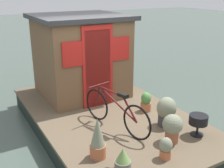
# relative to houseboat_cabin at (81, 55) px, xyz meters

# --- Properties ---
(ground_plane) EXTENTS (60.00, 60.00, 0.00)m
(ground_plane) POSITION_rel_houseboat_cabin_xyz_m (-1.33, 0.00, -1.43)
(ground_plane) COLOR #47564C
(houseboat_deck) EXTENTS (4.90, 2.91, 0.45)m
(houseboat_deck) POSITION_rel_houseboat_cabin_xyz_m (-1.33, 0.00, -1.20)
(houseboat_deck) COLOR brown
(houseboat_deck) RESTS_ON ground_plane
(houseboat_cabin) EXTENTS (2.01, 2.10, 1.94)m
(houseboat_cabin) POSITION_rel_houseboat_cabin_xyz_m (0.00, 0.00, 0.00)
(houseboat_cabin) COLOR brown
(houseboat_cabin) RESTS_ON houseboat_deck
(bicycle) EXTENTS (1.68, 0.57, 0.78)m
(bicycle) POSITION_rel_houseboat_cabin_xyz_m (-2.05, 0.22, -0.62)
(bicycle) COLOR black
(bicycle) RESTS_ON houseboat_deck
(potted_plant_mint) EXTENTS (0.25, 0.25, 0.36)m
(potted_plant_mint) POSITION_rel_houseboat_cabin_xyz_m (-3.21, 0.77, -0.81)
(potted_plant_mint) COLOR slate
(potted_plant_mint) RESTS_ON houseboat_deck
(potted_plant_sage) EXTENTS (0.35, 0.35, 0.51)m
(potted_plant_sage) POSITION_rel_houseboat_cabin_xyz_m (-2.95, -0.38, -0.69)
(potted_plant_sage) COLOR #935138
(potted_plant_sage) RESTS_ON houseboat_deck
(potted_plant_ivy) EXTENTS (0.21, 0.21, 0.36)m
(potted_plant_ivy) POSITION_rel_houseboat_cabin_xyz_m (-3.28, 0.03, -0.80)
(potted_plant_ivy) COLOR #B2603D
(potted_plant_ivy) RESTS_ON houseboat_deck
(potted_plant_thyme) EXTENTS (0.37, 0.37, 0.58)m
(potted_plant_thyme) POSITION_rel_houseboat_cabin_xyz_m (-2.42, -0.69, -0.68)
(potted_plant_thyme) COLOR #38383D
(potted_plant_thyme) RESTS_ON houseboat_deck
(potted_plant_succulent) EXTENTS (0.22, 0.22, 0.43)m
(potted_plant_succulent) POSITION_rel_houseboat_cabin_xyz_m (-1.68, -0.76, -0.78)
(potted_plant_succulent) COLOR #B2603D
(potted_plant_succulent) RESTS_ON houseboat_deck
(potted_plant_lavender) EXTENTS (0.26, 0.26, 0.67)m
(potted_plant_lavender) POSITION_rel_houseboat_cabin_xyz_m (-2.73, 0.93, -0.66)
(potted_plant_lavender) COLOR #B2603D
(potted_plant_lavender) RESTS_ON houseboat_deck
(charcoal_grill) EXTENTS (0.33, 0.33, 0.39)m
(charcoal_grill) POSITION_rel_houseboat_cabin_xyz_m (-3.00, -0.94, -0.69)
(charcoal_grill) COLOR black
(charcoal_grill) RESTS_ON houseboat_deck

